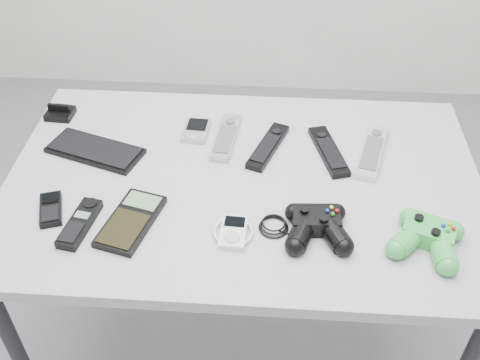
# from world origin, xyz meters

# --- Properties ---
(desk) EXTENTS (1.16, 0.75, 0.78)m
(desk) POSITION_xyz_m (0.00, 0.07, 0.71)
(desk) COLOR gray
(desk) RESTS_ON floor
(pda_keyboard) EXTENTS (0.27, 0.18, 0.02)m
(pda_keyboard) POSITION_xyz_m (-0.39, 0.15, 0.78)
(pda_keyboard) COLOR black
(pda_keyboard) RESTS_ON desk
(dock_bracket) EXTENTS (0.08, 0.07, 0.04)m
(dock_bracket) POSITION_xyz_m (-0.53, 0.30, 0.80)
(dock_bracket) COLOR black
(dock_bracket) RESTS_ON desk
(pda) EXTENTS (0.07, 0.10, 0.02)m
(pda) POSITION_xyz_m (-0.14, 0.25, 0.79)
(pda) COLOR #A6A6AD
(pda) RESTS_ON desk
(remote_silver_a) EXTENTS (0.07, 0.20, 0.02)m
(remote_silver_a) POSITION_xyz_m (-0.05, 0.23, 0.79)
(remote_silver_a) COLOR #A6A6AD
(remote_silver_a) RESTS_ON desk
(remote_black_a) EXTENTS (0.11, 0.20, 0.02)m
(remote_black_a) POSITION_xyz_m (0.06, 0.19, 0.79)
(remote_black_a) COLOR black
(remote_black_a) RESTS_ON desk
(remote_black_b) EXTENTS (0.10, 0.21, 0.02)m
(remote_black_b) POSITION_xyz_m (0.22, 0.18, 0.79)
(remote_black_b) COLOR black
(remote_black_b) RESTS_ON desk
(remote_silver_b) EXTENTS (0.11, 0.23, 0.02)m
(remote_silver_b) POSITION_xyz_m (0.33, 0.19, 0.79)
(remote_silver_b) COLOR silver
(remote_silver_b) RESTS_ON desk
(mobile_phone) EXTENTS (0.08, 0.12, 0.02)m
(mobile_phone) POSITION_xyz_m (-0.43, -0.07, 0.79)
(mobile_phone) COLOR black
(mobile_phone) RESTS_ON desk
(cordless_handset) EXTENTS (0.07, 0.15, 0.02)m
(cordless_handset) POSITION_xyz_m (-0.35, -0.12, 0.79)
(cordless_handset) COLOR black
(cordless_handset) RESTS_ON desk
(calculator) EXTENTS (0.14, 0.20, 0.02)m
(calculator) POSITION_xyz_m (-0.24, -0.10, 0.79)
(calculator) COLOR black
(calculator) RESTS_ON desk
(mp3_player) EXTENTS (0.09, 0.10, 0.02)m
(mp3_player) POSITION_xyz_m (-0.01, -0.12, 0.79)
(mp3_player) COLOR silver
(mp3_player) RESTS_ON desk
(controller_black) EXTENTS (0.26, 0.17, 0.05)m
(controller_black) POSITION_xyz_m (0.17, -0.10, 0.80)
(controller_black) COLOR black
(controller_black) RESTS_ON desk
(controller_green) EXTENTS (0.20, 0.20, 0.05)m
(controller_green) POSITION_xyz_m (0.41, -0.12, 0.80)
(controller_green) COLOR green
(controller_green) RESTS_ON desk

